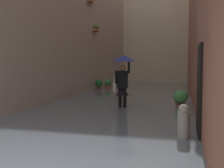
# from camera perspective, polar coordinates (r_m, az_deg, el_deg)

# --- Properties ---
(ground_plane) EXTENTS (60.00, 60.00, 0.00)m
(ground_plane) POSITION_cam_1_polar(r_m,az_deg,el_deg) (14.26, 4.45, -2.93)
(ground_plane) COLOR slate
(flood_water) EXTENTS (6.53, 27.54, 0.14)m
(flood_water) POSITION_cam_1_polar(r_m,az_deg,el_deg) (14.25, 4.45, -2.65)
(flood_water) COLOR slate
(flood_water) RESTS_ON ground_plane
(building_facade_right) EXTENTS (2.04, 25.54, 9.47)m
(building_facade_right) POSITION_cam_1_polar(r_m,az_deg,el_deg) (15.56, -9.75, 15.12)
(building_facade_right) COLOR #A89989
(building_facade_right) RESTS_ON ground_plane
(building_facade_far) EXTENTS (9.33, 1.80, 13.96)m
(building_facade_far) POSITION_cam_1_polar(r_m,az_deg,el_deg) (26.26, 9.17, 15.54)
(building_facade_far) COLOR beige
(building_facade_far) RESTS_ON ground_plane
(person_wading) EXTENTS (0.91, 0.91, 2.14)m
(person_wading) POSITION_cam_1_polar(r_m,az_deg,el_deg) (10.16, 2.34, 2.45)
(person_wading) COLOR #2D2319
(person_wading) RESTS_ON ground_plane
(potted_plant_near_left) EXTENTS (0.54, 0.54, 0.77)m
(potted_plant_near_left) POSITION_cam_1_polar(r_m,az_deg,el_deg) (10.79, 14.06, -2.98)
(potted_plant_near_left) COLOR brown
(potted_plant_near_left) RESTS_ON ground_plane
(potted_plant_far_right) EXTENTS (0.43, 0.43, 0.83)m
(potted_plant_far_right) POSITION_cam_1_polar(r_m,az_deg,el_deg) (16.92, -2.75, -0.22)
(potted_plant_far_right) COLOR brown
(potted_plant_far_right) RESTS_ON ground_plane
(potted_plant_mid_right) EXTENTS (0.44, 0.44, 0.78)m
(potted_plant_mid_right) POSITION_cam_1_polar(r_m,az_deg,el_deg) (18.21, -0.88, 0.06)
(potted_plant_mid_right) COLOR #9E563D
(potted_plant_mid_right) RESTS_ON ground_plane
(mooring_bollard) EXTENTS (0.26, 0.26, 0.88)m
(mooring_bollard) POSITION_cam_1_polar(r_m,az_deg,el_deg) (6.22, 14.64, -8.10)
(mooring_bollard) COLOR gray
(mooring_bollard) RESTS_ON ground_plane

